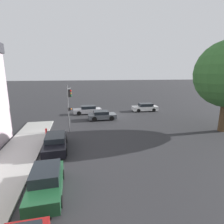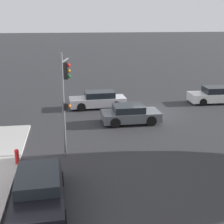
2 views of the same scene
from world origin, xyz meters
name	(u,v)px [view 1 (image 1 of 2)]	position (x,y,z in m)	size (l,w,h in m)	color
ground_plane	(113,115)	(0.00, 0.00, 0.00)	(300.00, 300.00, 0.00)	#28282B
traffic_signal	(69,101)	(6.62, 6.56, 3.58)	(0.53, 1.99, 5.51)	#515456
crossing_car_0	(87,110)	(3.99, -2.08, 0.67)	(4.69, 1.96, 1.39)	#B7B7BC
crossing_car_1	(145,107)	(-6.45, -2.19, 0.68)	(4.67, 2.02, 1.42)	silver
crossing_car_2	(102,115)	(2.15, 2.16, 0.64)	(4.11, 2.10, 1.31)	#4C5156
parked_car_0	(55,143)	(7.80, 11.75, 0.66)	(2.14, 4.83, 1.37)	black
parked_car_1	(46,182)	(7.68, 17.83, 0.70)	(1.94, 4.13, 1.51)	#194728
fire_hydrant	(46,132)	(9.15, 8.04, 0.49)	(0.22, 0.22, 0.92)	red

